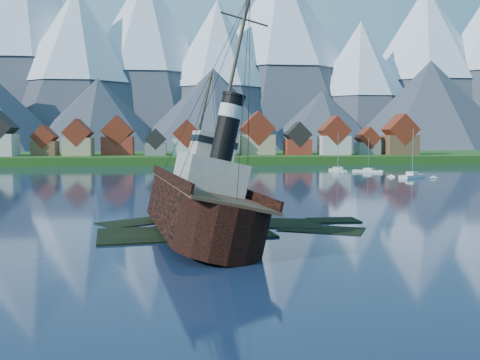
{
  "coord_description": "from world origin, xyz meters",
  "views": [
    {
      "loc": [
        -2.99,
        -57.96,
        10.24
      ],
      "look_at": [
        3.66,
        6.0,
        5.0
      ],
      "focal_mm": 40.0,
      "sensor_mm": 36.0,
      "label": 1
    }
  ],
  "objects": [
    {
      "name": "town",
      "position": [
        -33.12,
        152.18,
        8.99
      ],
      "size": [
        250.96,
        16.69,
        17.3
      ],
      "color": "maroon",
      "rests_on": "ground"
    },
    {
      "name": "seawall",
      "position": [
        0.0,
        132.0,
        0.0
      ],
      "size": [
        600.0,
        2.5,
        2.0
      ],
      "primitive_type": "cube",
      "color": "#3F3D38",
      "rests_on": "ground"
    },
    {
      "name": "sailboat_f",
      "position": [
        49.44,
        90.38,
        0.22
      ],
      "size": [
        8.52,
        6.56,
        10.21
      ],
      "rotation": [
        0.0,
        0.0,
        1.0
      ],
      "color": "silver",
      "rests_on": "ground"
    },
    {
      "name": "sailboat_e",
      "position": [
        41.21,
        92.85,
        0.26
      ],
      "size": [
        2.58,
        10.24,
        11.87
      ],
      "rotation": [
        0.0,
        0.0,
        0.0
      ],
      "color": "silver",
      "rests_on": "ground"
    },
    {
      "name": "ground",
      "position": [
        0.0,
        0.0,
        0.0
      ],
      "size": [
        1400.0,
        1400.0,
        0.0
      ],
      "primitive_type": "plane",
      "color": "#16243E",
      "rests_on": "ground"
    },
    {
      "name": "sailboat_d",
      "position": [
        53.27,
        69.2,
        0.29
      ],
      "size": [
        8.71,
        7.67,
        12.72
      ],
      "rotation": [
        0.0,
        0.0,
        -0.89
      ],
      "color": "silver",
      "rests_on": "ground"
    },
    {
      "name": "tugboat_wreck",
      "position": [
        -2.17,
        -0.71,
        3.32
      ],
      "size": [
        7.77,
        33.47,
        26.53
      ],
      "rotation": [
        0.0,
        0.22,
        0.16
      ],
      "color": "black",
      "rests_on": "ground"
    },
    {
      "name": "shoal",
      "position": [
        1.78,
        2.15,
        -0.35
      ],
      "size": [
        31.71,
        21.24,
        1.14
      ],
      "color": "black",
      "rests_on": "ground"
    },
    {
      "name": "mountains",
      "position": [
        -0.79,
        481.26,
        89.34
      ],
      "size": [
        965.0,
        340.0,
        205.0
      ],
      "color": "#2D333D",
      "rests_on": "ground"
    },
    {
      "name": "shore_bank",
      "position": [
        0.0,
        170.0,
        0.0
      ],
      "size": [
        600.0,
        80.0,
        3.2
      ],
      "primitive_type": "cube",
      "color": "#1C4814",
      "rests_on": "ground"
    }
  ]
}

